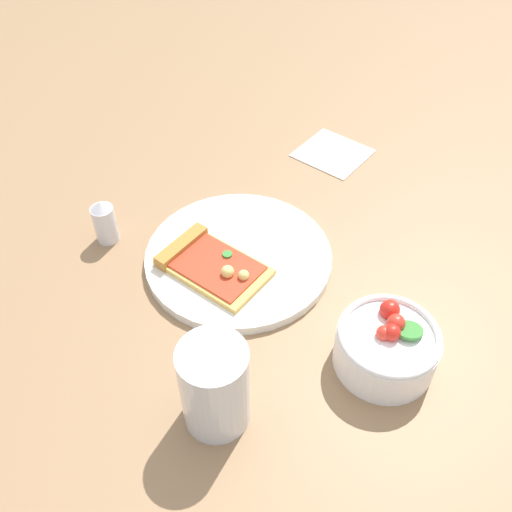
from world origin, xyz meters
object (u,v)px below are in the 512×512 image
Objects in this scene: pizza_slice_main at (210,264)px; soda_glass at (215,387)px; plate at (237,256)px; pepper_shaker at (105,221)px; paper_napkin at (333,153)px; salad_bowl at (387,345)px.

soda_glass is (-0.13, -0.17, 0.04)m from pizza_slice_main.
soda_glass reaches higher than pizza_slice_main.
pepper_shaker is at bearing 124.61° from plate.
soda_glass reaches higher than paper_napkin.
salad_bowl and pepper_shaker have the same top height.
plate is 1.66× the size of pizza_slice_main.
paper_napkin is at bearing 49.77° from salad_bowl.
salad_bowl is (0.02, -0.25, 0.02)m from plate.
plate is 0.25m from soda_glass.
salad_bowl is at bearing -86.15° from plate.
pizza_slice_main is at bearing 177.17° from plate.
pizza_slice_main is at bearing -167.44° from paper_napkin.
plate reaches higher than paper_napkin.
salad_bowl is 1.71× the size of pepper_shaker.
plate is 0.05m from pizza_slice_main.
salad_bowl is 0.43m from pepper_shaker.
paper_napkin is at bearing 14.86° from plate.
pizza_slice_main is at bearing -67.70° from pepper_shaker.
soda_glass is at bearing -101.39° from pepper_shaker.
pizza_slice_main is 0.26m from salad_bowl.
pizza_slice_main is 0.35m from paper_napkin.
paper_napkin is at bearing 12.56° from pizza_slice_main.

